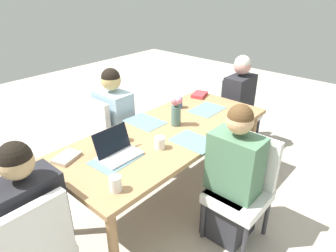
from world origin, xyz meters
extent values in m
plane|color=#B2A899|center=(0.00, 0.00, 0.00)|extent=(10.00, 10.00, 0.00)
cube|color=#9E754C|center=(0.00, 0.00, 0.73)|extent=(2.09, 0.90, 0.04)
cylinder|color=#9E754C|center=(-0.97, -0.37, 0.36)|extent=(0.07, 0.07, 0.71)
cylinder|color=#9E754C|center=(0.97, -0.37, 0.36)|extent=(0.07, 0.07, 0.71)
cylinder|color=#9E754C|center=(-0.97, 0.37, 0.36)|extent=(0.07, 0.07, 0.71)
cylinder|color=#9E754C|center=(0.97, 0.37, 0.36)|extent=(0.07, 0.07, 0.71)
cube|color=silver|center=(-0.01, 0.81, 0.41)|extent=(0.44, 0.44, 0.08)
cube|color=silver|center=(-0.20, 0.81, 0.68)|extent=(0.06, 0.42, 0.45)
cylinder|color=#333338|center=(0.18, 1.00, 0.18)|extent=(0.04, 0.04, 0.37)
cylinder|color=#333338|center=(0.18, 0.62, 0.18)|extent=(0.04, 0.04, 0.37)
cylinder|color=#333338|center=(-0.20, 1.00, 0.18)|extent=(0.04, 0.04, 0.37)
cylinder|color=#333338|center=(-0.20, 0.62, 0.18)|extent=(0.04, 0.04, 0.37)
cube|color=#2D2D33|center=(-0.01, 0.75, 0.23)|extent=(0.36, 0.34, 0.45)
cube|color=#99B7CC|center=(-0.01, 0.75, 0.70)|extent=(0.24, 0.40, 0.50)
sphere|color=tan|center=(-0.01, 0.75, 1.07)|extent=(0.20, 0.20, 0.20)
sphere|color=black|center=(-0.01, 0.75, 1.10)|extent=(0.19, 0.19, 0.19)
cube|color=silver|center=(1.41, 0.03, 0.41)|extent=(0.44, 0.44, 0.08)
cube|color=silver|center=(1.41, 0.22, 0.68)|extent=(0.42, 0.06, 0.45)
cylinder|color=#333338|center=(1.60, -0.16, 0.18)|extent=(0.04, 0.04, 0.37)
cylinder|color=#333338|center=(1.22, -0.16, 0.18)|extent=(0.04, 0.04, 0.37)
cylinder|color=#333338|center=(1.60, 0.22, 0.18)|extent=(0.04, 0.04, 0.37)
cylinder|color=#333338|center=(1.22, 0.22, 0.18)|extent=(0.04, 0.04, 0.37)
cube|color=#2D2D33|center=(1.35, 0.03, 0.23)|extent=(0.34, 0.36, 0.45)
cube|color=#232328|center=(1.35, 0.03, 0.70)|extent=(0.40, 0.24, 0.50)
sphere|color=tan|center=(1.35, 0.03, 1.07)|extent=(0.20, 0.20, 0.20)
sphere|color=beige|center=(1.35, 0.03, 1.10)|extent=(0.19, 0.19, 0.19)
cube|color=silver|center=(-1.36, -0.21, 0.68)|extent=(0.42, 0.06, 0.45)
cylinder|color=#333338|center=(-1.17, 0.17, 0.18)|extent=(0.04, 0.04, 0.37)
cube|color=#232328|center=(-1.30, -0.02, 0.70)|extent=(0.40, 0.24, 0.50)
sphere|color=tan|center=(-1.30, -0.02, 1.07)|extent=(0.20, 0.20, 0.20)
sphere|color=black|center=(-1.30, -0.02, 1.10)|extent=(0.19, 0.19, 0.19)
cube|color=silver|center=(0.00, -0.75, 0.41)|extent=(0.44, 0.44, 0.08)
cube|color=silver|center=(0.19, -0.75, 0.68)|extent=(0.06, 0.42, 0.45)
cylinder|color=#333338|center=(-0.19, -0.94, 0.18)|extent=(0.04, 0.04, 0.37)
cylinder|color=#333338|center=(-0.19, -0.56, 0.18)|extent=(0.04, 0.04, 0.37)
cylinder|color=#333338|center=(0.19, -0.94, 0.18)|extent=(0.04, 0.04, 0.37)
cylinder|color=#333338|center=(0.19, -0.56, 0.18)|extent=(0.04, 0.04, 0.37)
cube|color=#2D2D33|center=(0.00, -0.69, 0.23)|extent=(0.36, 0.34, 0.45)
cube|color=#4C7556|center=(0.00, -0.69, 0.70)|extent=(0.24, 0.40, 0.50)
sphere|color=tan|center=(0.00, -0.69, 1.07)|extent=(0.20, 0.20, 0.20)
sphere|color=#51381E|center=(0.00, -0.69, 1.10)|extent=(0.19, 0.19, 0.19)
cylinder|color=#4C6B60|center=(0.14, 0.03, 0.85)|extent=(0.09, 0.09, 0.19)
sphere|color=#DB7584|center=(0.15, 0.03, 1.01)|extent=(0.07, 0.07, 0.07)
cylinder|color=#477A3D|center=(0.15, 0.03, 0.97)|extent=(0.01, 0.01, 0.07)
sphere|color=#DB7584|center=(0.14, 0.04, 0.98)|extent=(0.07, 0.07, 0.07)
cylinder|color=#477A3D|center=(0.14, 0.04, 0.96)|extent=(0.01, 0.01, 0.04)
sphere|color=#DB7584|center=(0.12, 0.03, 1.00)|extent=(0.07, 0.07, 0.07)
cylinder|color=#477A3D|center=(0.12, 0.03, 0.97)|extent=(0.01, 0.01, 0.06)
sphere|color=#DB7584|center=(0.14, 0.00, 1.00)|extent=(0.07, 0.07, 0.07)
cylinder|color=#477A3D|center=(0.14, 0.00, 0.97)|extent=(0.01, 0.01, 0.07)
cube|color=slate|center=(-0.01, 0.29, 0.75)|extent=(0.26, 0.36, 0.00)
cube|color=slate|center=(0.63, 0.02, 0.75)|extent=(0.37, 0.27, 0.00)
cube|color=slate|center=(-0.61, -0.01, 0.75)|extent=(0.37, 0.28, 0.00)
cube|color=slate|center=(0.00, -0.29, 0.75)|extent=(0.26, 0.36, 0.00)
cube|color=silver|center=(-0.57, -0.01, 0.76)|extent=(0.32, 0.22, 0.02)
cube|color=black|center=(-0.57, 0.07, 0.87)|extent=(0.31, 0.07, 0.19)
cylinder|color=white|center=(-0.85, -0.30, 0.81)|extent=(0.08, 0.08, 0.11)
cylinder|color=white|center=(-0.27, -0.15, 0.80)|extent=(0.09, 0.09, 0.10)
cylinder|color=#33477A|center=(0.48, 0.27, 0.81)|extent=(0.08, 0.08, 0.11)
cylinder|color=white|center=(-0.39, 0.17, 0.80)|extent=(0.08, 0.08, 0.10)
cube|color=#B2A38E|center=(-0.86, 0.27, 0.77)|extent=(0.23, 0.20, 0.03)
cube|color=#B73338|center=(0.90, 0.31, 0.77)|extent=(0.23, 0.19, 0.04)
camera|label=1|loc=(-1.78, -1.57, 1.98)|focal=31.82mm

